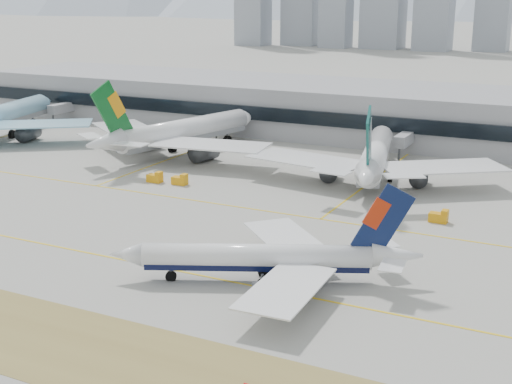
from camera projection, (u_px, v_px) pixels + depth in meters
The scene contains 8 objects.
ground at pixel (182, 258), 118.01m from camera, with size 3000.00×3000.00×0.00m, color gray.
taxiing_airliner at pixel (268, 258), 107.42m from camera, with size 44.72×37.98×15.97m.
widebody_eva at pixel (179, 133), 191.51m from camera, with size 61.43×61.21×22.52m.
widebody_cathay at pixel (375, 158), 164.33m from camera, with size 58.41×58.17×21.38m.
terminal at pixel (386, 112), 214.74m from camera, with size 280.00×43.10×15.00m.
gse_c at pixel (439, 217), 136.24m from camera, with size 3.55×2.00×2.60m.
gse_b at pixel (180, 180), 162.88m from camera, with size 3.55×2.00×2.60m.
gse_extra at pixel (155, 178), 164.92m from camera, with size 3.55×2.00×2.60m.
Camera 1 is at (60.55, -93.35, 42.62)m, focal length 50.00 mm.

